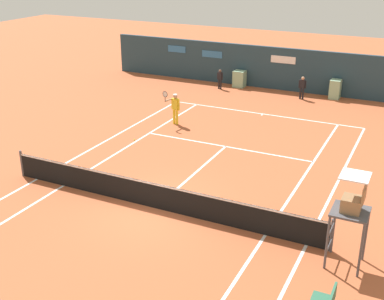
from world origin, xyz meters
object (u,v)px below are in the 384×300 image
object	(u,v)px
ball_kid_right_post	(302,86)
tennis_ball_near_service_line	(134,140)
player_on_baseline	(175,106)
ball_kid_centre_post	(220,78)
umpire_chair	(351,208)

from	to	relation	value
ball_kid_right_post	tennis_ball_near_service_line	xyz separation A→B (m)	(-5.27, -10.20, -0.75)
player_on_baseline	ball_kid_right_post	size ratio (longest dim) A/B	1.33
ball_kid_centre_post	tennis_ball_near_service_line	xyz separation A→B (m)	(0.00, -10.20, -0.69)
player_on_baseline	ball_kid_centre_post	bearing A→B (deg)	-75.72
player_on_baseline	ball_kid_centre_post	world-z (taller)	player_on_baseline
player_on_baseline	tennis_ball_near_service_line	world-z (taller)	player_on_baseline
player_on_baseline	tennis_ball_near_service_line	distance (m)	3.10
ball_kid_right_post	tennis_ball_near_service_line	bearing A→B (deg)	63.54
ball_kid_right_post	ball_kid_centre_post	world-z (taller)	ball_kid_right_post
umpire_chair	ball_kid_centre_post	distance (m)	19.20
ball_kid_centre_post	ball_kid_right_post	bearing A→B (deg)	-172.46
ball_kid_centre_post	tennis_ball_near_service_line	world-z (taller)	ball_kid_centre_post
player_on_baseline	tennis_ball_near_service_line	xyz separation A→B (m)	(-0.64, -2.89, -0.92)
player_on_baseline	ball_kid_right_post	xyz separation A→B (m)	(4.63, 7.31, -0.17)
umpire_chair	ball_kid_centre_post	world-z (taller)	umpire_chair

